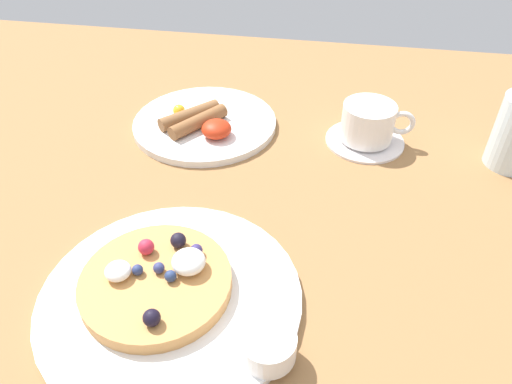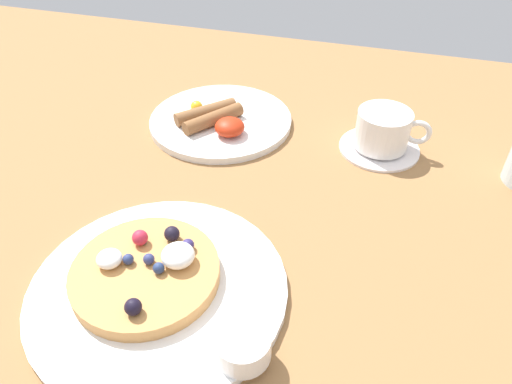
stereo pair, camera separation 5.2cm
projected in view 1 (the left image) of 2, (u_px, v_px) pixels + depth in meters
The scene contains 8 objects.
ground_plane at pixel (254, 225), 62.14cm from camera, with size 174.43×117.12×3.00cm, color olive.
pancake_plate at pixel (171, 297), 50.75cm from camera, with size 27.81×27.81×1.03cm, color white.
pancake_with_berries at pixel (157, 280), 50.49cm from camera, with size 16.05×16.05×3.82cm.
syrup_ramekin at pixel (268, 346), 44.10cm from camera, with size 5.35×5.35×2.72cm.
breakfast_plate at pixel (205, 123), 77.68cm from camera, with size 23.05×23.05×1.13cm, color white.
fried_breakfast at pixel (197, 120), 75.43cm from camera, with size 13.80×11.46×2.74cm.
coffee_saucer at pixel (365, 140), 74.23cm from camera, with size 12.07×12.07×0.80cm, color white.
coffee_cup at pixel (369, 121), 72.10cm from camera, with size 10.93×7.96×5.61cm.
Camera 1 is at (8.01, -44.39, 41.47)cm, focal length 33.58 mm.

